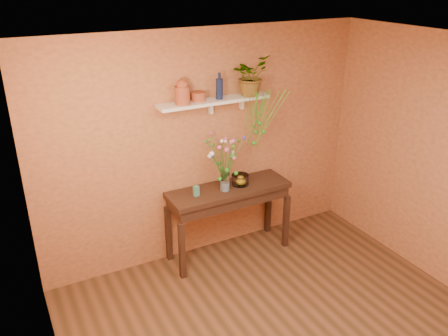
{
  "coord_description": "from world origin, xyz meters",
  "views": [
    {
      "loc": [
        -2.16,
        -2.55,
        3.26
      ],
      "look_at": [
        0.0,
        1.55,
        1.25
      ],
      "focal_mm": 37.05,
      "sensor_mm": 36.0,
      "label": 1
    }
  ],
  "objects_px": {
    "glass_vase": "(225,183)",
    "bouquet": "(225,155)",
    "glass_bowl": "(240,180)",
    "sideboard": "(229,197)",
    "blue_bottle": "(219,88)",
    "terracotta_jug": "(182,92)",
    "spider_plant": "(250,76)"
  },
  "relations": [
    {
      "from": "terracotta_jug",
      "to": "glass_vase",
      "type": "height_order",
      "value": "terracotta_jug"
    },
    {
      "from": "blue_bottle",
      "to": "glass_vase",
      "type": "bearing_deg",
      "value": -95.2
    },
    {
      "from": "glass_vase",
      "to": "glass_bowl",
      "type": "xyz_separation_m",
      "value": [
        0.24,
        0.06,
        -0.04
      ]
    },
    {
      "from": "sideboard",
      "to": "glass_vase",
      "type": "xyz_separation_m",
      "value": [
        -0.08,
        -0.05,
        0.23
      ]
    },
    {
      "from": "glass_vase",
      "to": "bouquet",
      "type": "height_order",
      "value": "bouquet"
    },
    {
      "from": "terracotta_jug",
      "to": "blue_bottle",
      "type": "xyz_separation_m",
      "value": [
        0.44,
        0.01,
        -0.01
      ]
    },
    {
      "from": "terracotta_jug",
      "to": "glass_bowl",
      "type": "distance_m",
      "value": 1.3
    },
    {
      "from": "blue_bottle",
      "to": "sideboard",
      "type": "bearing_deg",
      "value": -61.85
    },
    {
      "from": "bouquet",
      "to": "sideboard",
      "type": "bearing_deg",
      "value": 29.12
    },
    {
      "from": "sideboard",
      "to": "blue_bottle",
      "type": "relative_size",
      "value": 5.07
    },
    {
      "from": "bouquet",
      "to": "terracotta_jug",
      "type": "bearing_deg",
      "value": 160.44
    },
    {
      "from": "terracotta_jug",
      "to": "glass_vase",
      "type": "relative_size",
      "value": 1.19
    },
    {
      "from": "terracotta_jug",
      "to": "bouquet",
      "type": "xyz_separation_m",
      "value": [
        0.42,
        -0.15,
        -0.72
      ]
    },
    {
      "from": "glass_vase",
      "to": "bouquet",
      "type": "relative_size",
      "value": 0.42
    },
    {
      "from": "glass_vase",
      "to": "glass_bowl",
      "type": "bearing_deg",
      "value": 14.19
    },
    {
      "from": "glass_bowl",
      "to": "glass_vase",
      "type": "bearing_deg",
      "value": -165.81
    },
    {
      "from": "terracotta_jug",
      "to": "blue_bottle",
      "type": "distance_m",
      "value": 0.44
    },
    {
      "from": "spider_plant",
      "to": "blue_bottle",
      "type": "bearing_deg",
      "value": 177.55
    },
    {
      "from": "blue_bottle",
      "to": "terracotta_jug",
      "type": "bearing_deg",
      "value": -178.63
    },
    {
      "from": "sideboard",
      "to": "spider_plant",
      "type": "distance_m",
      "value": 1.44
    },
    {
      "from": "bouquet",
      "to": "glass_bowl",
      "type": "height_order",
      "value": "bouquet"
    },
    {
      "from": "sideboard",
      "to": "glass_bowl",
      "type": "height_order",
      "value": "glass_bowl"
    },
    {
      "from": "blue_bottle",
      "to": "bouquet",
      "type": "relative_size",
      "value": 0.54
    },
    {
      "from": "blue_bottle",
      "to": "spider_plant",
      "type": "height_order",
      "value": "spider_plant"
    },
    {
      "from": "terracotta_jug",
      "to": "bouquet",
      "type": "bearing_deg",
      "value": -19.56
    },
    {
      "from": "blue_bottle",
      "to": "spider_plant",
      "type": "bearing_deg",
      "value": -2.45
    },
    {
      "from": "glass_vase",
      "to": "glass_bowl",
      "type": "relative_size",
      "value": 1.1
    },
    {
      "from": "spider_plant",
      "to": "bouquet",
      "type": "relative_size",
      "value": 0.83
    },
    {
      "from": "glass_vase",
      "to": "terracotta_jug",
      "type": "bearing_deg",
      "value": 160.79
    },
    {
      "from": "sideboard",
      "to": "terracotta_jug",
      "type": "distance_m",
      "value": 1.4
    },
    {
      "from": "sideboard",
      "to": "terracotta_jug",
      "type": "height_order",
      "value": "terracotta_jug"
    },
    {
      "from": "sideboard",
      "to": "blue_bottle",
      "type": "height_order",
      "value": "blue_bottle"
    }
  ]
}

